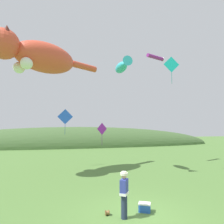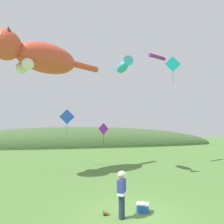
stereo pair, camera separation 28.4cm
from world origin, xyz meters
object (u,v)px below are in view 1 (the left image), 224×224
kite_spool (107,213)px  picnic_cooler (145,207)px  festival_attendant (124,193)px  kite_fish_windsock (122,66)px  kite_diamond_teal (171,65)px  kite_tube_streamer (156,57)px  kite_diamond_blue (65,117)px  kite_diamond_violet (102,129)px  kite_giant_cat (37,56)px

kite_spool → picnic_cooler: picnic_cooler is taller
festival_attendant → kite_fish_windsock: kite_fish_windsock is taller
kite_fish_windsock → kite_diamond_teal: bearing=-14.9°
festival_attendant → kite_tube_streamer: kite_tube_streamer is taller
kite_diamond_blue → kite_diamond_violet: bearing=-22.0°
festival_attendant → kite_giant_cat: (-4.32, 8.14, 7.96)m
kite_spool → kite_diamond_violet: size_ratio=0.10×
kite_diamond_violet → kite_diamond_teal: (4.92, -3.26, 5.09)m
kite_diamond_blue → kite_diamond_teal: kite_diamond_teal is taller
festival_attendant → kite_diamond_violet: (0.98, 9.49, 2.40)m
picnic_cooler → kite_fish_windsock: 10.70m
kite_spool → festival_attendant: bearing=-37.5°
kite_spool → picnic_cooler: size_ratio=0.35×
picnic_cooler → kite_diamond_violet: 9.63m
kite_fish_windsock → kite_diamond_teal: kite_diamond_teal is taller
kite_giant_cat → festival_attendant: bearing=-62.1°
festival_attendant → kite_diamond_teal: (5.90, 6.23, 7.49)m
picnic_cooler → kite_giant_cat: kite_giant_cat is taller
kite_tube_streamer → kite_diamond_teal: kite_tube_streamer is taller
kite_spool → kite_diamond_teal: kite_diamond_teal is taller
picnic_cooler → kite_giant_cat: 12.83m
picnic_cooler → kite_tube_streamer: kite_tube_streamer is taller
picnic_cooler → kite_tube_streamer: bearing=60.6°
kite_spool → kite_diamond_blue: 11.30m
kite_giant_cat → kite_spool: bearing=-64.0°
kite_giant_cat → kite_fish_windsock: bearing=-8.0°
picnic_cooler → kite_diamond_blue: kite_diamond_blue is taller
festival_attendant → picnic_cooler: 1.33m
picnic_cooler → kite_fish_windsock: kite_fish_windsock is taller
kite_tube_streamer → kite_diamond_violet: bearing=-173.0°
kite_spool → kite_giant_cat: bearing=116.0°
kite_spool → kite_diamond_teal: size_ratio=0.09×
kite_tube_streamer → kite_diamond_teal: bearing=-98.9°
kite_giant_cat → kite_diamond_violet: (5.30, 1.35, -5.57)m
festival_attendant → picnic_cooler: bearing=21.4°
kite_fish_windsock → kite_diamond_violet: kite_fish_windsock is taller
kite_giant_cat → kite_diamond_blue: size_ratio=3.58×
festival_attendant → picnic_cooler: (1.01, 0.40, -0.77)m
kite_fish_windsock → kite_diamond_violet: (-1.17, 2.25, -4.98)m
festival_attendant → kite_tube_streamer: size_ratio=0.83×
kite_diamond_blue → kite_diamond_teal: 10.05m
kite_spool → kite_giant_cat: (-3.75, 7.70, 8.82)m
picnic_cooler → kite_tube_streamer: size_ratio=0.27×
festival_attendant → kite_giant_cat: kite_giant_cat is taller
kite_tube_streamer → kite_spool: bearing=-126.1°
kite_giant_cat → kite_diamond_blue: 5.62m
kite_spool → kite_fish_windsock: size_ratio=0.07×
kite_diamond_violet → kite_diamond_teal: kite_diamond_teal is taller
kite_spool → kite_giant_cat: 12.29m
kite_spool → kite_diamond_blue: size_ratio=0.09×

